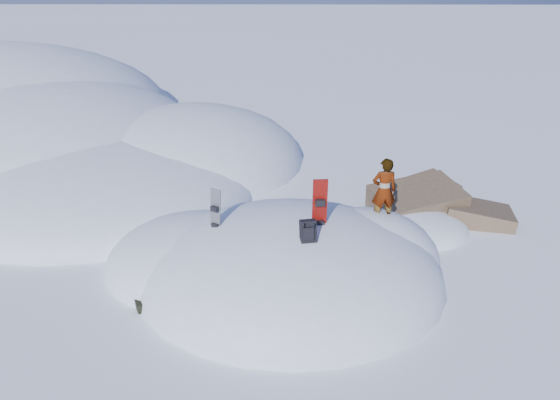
{
  "coord_description": "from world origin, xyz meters",
  "views": [
    {
      "loc": [
        -0.17,
        -10.52,
        7.02
      ],
      "look_at": [
        -0.25,
        0.3,
        1.87
      ],
      "focal_mm": 35.0,
      "sensor_mm": 36.0,
      "label": 1
    }
  ],
  "objects_px": {
    "backpack": "(308,231)",
    "snowboard_red": "(319,215)",
    "person": "(384,190)",
    "snowboard_dark": "(215,219)"
  },
  "relations": [
    {
      "from": "snowboard_dark",
      "to": "person",
      "type": "bearing_deg",
      "value": 44.72
    },
    {
      "from": "backpack",
      "to": "person",
      "type": "height_order",
      "value": "person"
    },
    {
      "from": "snowboard_red",
      "to": "backpack",
      "type": "bearing_deg",
      "value": -115.38
    },
    {
      "from": "snowboard_red",
      "to": "backpack",
      "type": "xyz_separation_m",
      "value": [
        -0.27,
        -0.69,
        -0.03
      ]
    },
    {
      "from": "snowboard_red",
      "to": "snowboard_dark",
      "type": "bearing_deg",
      "value": 171.57
    },
    {
      "from": "snowboard_red",
      "to": "snowboard_dark",
      "type": "xyz_separation_m",
      "value": [
        -2.28,
        0.18,
        -0.2
      ]
    },
    {
      "from": "snowboard_dark",
      "to": "snowboard_red",
      "type": "bearing_deg",
      "value": 27.22
    },
    {
      "from": "snowboard_dark",
      "to": "person",
      "type": "height_order",
      "value": "person"
    },
    {
      "from": "snowboard_red",
      "to": "backpack",
      "type": "height_order",
      "value": "snowboard_red"
    },
    {
      "from": "backpack",
      "to": "snowboard_red",
      "type": "bearing_deg",
      "value": 58.58
    }
  ]
}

